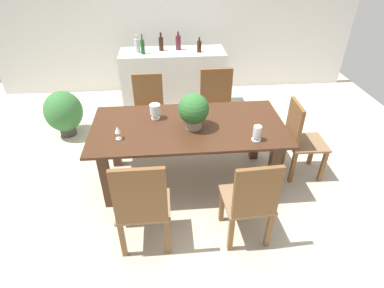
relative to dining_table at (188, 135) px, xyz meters
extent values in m
plane|color=#BCB29E|center=(0.00, 0.14, -0.62)|extent=(7.04, 7.04, 0.00)
cube|color=white|center=(0.00, 2.74, 0.68)|extent=(6.40, 0.10, 2.60)
cube|color=#422616|center=(0.00, 0.00, 0.12)|extent=(2.09, 1.03, 0.03)
cube|color=#422616|center=(-0.89, -0.36, -0.26)|extent=(0.10, 0.10, 0.72)
cube|color=#422616|center=(0.89, -0.36, -0.26)|extent=(0.10, 0.10, 0.72)
cube|color=#422616|center=(-0.89, 0.36, -0.26)|extent=(0.10, 0.10, 0.72)
cube|color=#422616|center=(0.89, 0.36, -0.26)|extent=(0.10, 0.10, 0.72)
cube|color=brown|center=(-0.65, 0.67, -0.41)|extent=(0.04, 0.04, 0.43)
cube|color=brown|center=(-0.29, 0.67, -0.41)|extent=(0.04, 0.04, 0.43)
cube|color=brown|center=(-0.65, 1.05, -0.41)|extent=(0.04, 0.04, 0.43)
cube|color=brown|center=(-0.29, 1.05, -0.41)|extent=(0.04, 0.04, 0.43)
cube|color=olive|center=(-0.47, 0.86, -0.18)|extent=(0.44, 0.46, 0.03)
cube|color=brown|center=(-0.47, 1.07, 0.07)|extent=(0.40, 0.04, 0.48)
cube|color=brown|center=(-0.27, -0.69, -0.41)|extent=(0.04, 0.04, 0.43)
cube|color=brown|center=(-0.67, -0.69, -0.41)|extent=(0.04, 0.04, 0.43)
cube|color=brown|center=(-0.27, -1.03, -0.41)|extent=(0.04, 0.04, 0.43)
cube|color=brown|center=(-0.67, -1.03, -0.41)|extent=(0.04, 0.04, 0.43)
cube|color=olive|center=(-0.47, -0.86, -0.18)|extent=(0.48, 0.42, 0.03)
cube|color=brown|center=(-0.47, -1.05, 0.11)|extent=(0.44, 0.04, 0.56)
cube|color=brown|center=(0.64, -0.67, -0.41)|extent=(0.05, 0.05, 0.43)
cube|color=brown|center=(0.28, -0.69, -0.41)|extent=(0.05, 0.05, 0.43)
cube|color=brown|center=(0.66, -1.03, -0.41)|extent=(0.05, 0.05, 0.43)
cube|color=brown|center=(0.30, -1.05, -0.41)|extent=(0.05, 0.05, 0.43)
cube|color=olive|center=(0.47, -0.86, -0.18)|extent=(0.46, 0.47, 0.03)
cube|color=brown|center=(0.48, -1.06, 0.09)|extent=(0.40, 0.06, 0.51)
cube|color=brown|center=(1.56, -0.17, -0.41)|extent=(0.05, 0.05, 0.43)
cube|color=brown|center=(1.57, 0.16, -0.41)|extent=(0.05, 0.05, 0.43)
cube|color=brown|center=(1.21, -0.16, -0.41)|extent=(0.05, 0.05, 0.43)
cube|color=brown|center=(1.21, 0.17, -0.41)|extent=(0.05, 0.05, 0.43)
cube|color=olive|center=(1.39, 0.00, -0.18)|extent=(0.44, 0.42, 0.03)
cube|color=brown|center=(1.19, 0.01, 0.08)|extent=(0.05, 0.38, 0.50)
cube|color=brown|center=(0.27, 0.69, -0.41)|extent=(0.04, 0.04, 0.43)
cube|color=brown|center=(0.68, 0.69, -0.41)|extent=(0.04, 0.04, 0.43)
cube|color=brown|center=(0.26, 1.03, -0.41)|extent=(0.04, 0.04, 0.43)
cube|color=brown|center=(0.67, 1.04, -0.41)|extent=(0.04, 0.04, 0.43)
cube|color=olive|center=(0.47, 0.86, -0.18)|extent=(0.49, 0.43, 0.03)
cube|color=brown|center=(0.47, 1.05, 0.10)|extent=(0.44, 0.05, 0.53)
cylinder|color=gray|center=(0.05, -0.05, 0.18)|extent=(0.17, 0.17, 0.10)
sphere|color=#2D662D|center=(0.05, -0.05, 0.35)|extent=(0.32, 0.32, 0.32)
sphere|color=#C64C56|center=(0.03, 0.04, 0.38)|extent=(0.04, 0.04, 0.04)
sphere|color=#C64C56|center=(0.10, -0.14, 0.33)|extent=(0.06, 0.06, 0.06)
sphere|color=#C64C56|center=(0.07, -0.14, 0.37)|extent=(0.06, 0.06, 0.06)
cylinder|color=silver|center=(0.66, -0.35, 0.14)|extent=(0.10, 0.10, 0.01)
cylinder|color=silver|center=(0.66, -0.35, 0.16)|extent=(0.03, 0.03, 0.03)
cylinder|color=silver|center=(0.66, -0.35, 0.23)|extent=(0.08, 0.08, 0.12)
cylinder|color=silver|center=(-0.35, 0.18, 0.14)|extent=(0.10, 0.10, 0.01)
cylinder|color=silver|center=(-0.35, 0.18, 0.17)|extent=(0.02, 0.02, 0.05)
cylinder|color=silver|center=(-0.35, 0.18, 0.25)|extent=(0.12, 0.12, 0.11)
cylinder|color=silver|center=(-0.72, -0.21, 0.13)|extent=(0.06, 0.06, 0.00)
cylinder|color=silver|center=(-0.72, -0.21, 0.17)|extent=(0.01, 0.01, 0.07)
cone|color=silver|center=(-0.72, -0.21, 0.24)|extent=(0.06, 0.06, 0.07)
cube|color=silver|center=(-0.10, 1.90, -0.14)|extent=(1.63, 0.57, 0.97)
cylinder|color=black|center=(0.31, 1.82, 0.43)|extent=(0.07, 0.07, 0.17)
cylinder|color=black|center=(0.31, 1.82, 0.54)|extent=(0.02, 0.02, 0.06)
cylinder|color=#194C1E|center=(-0.54, 1.81, 0.45)|extent=(0.06, 0.06, 0.21)
cylinder|color=#194C1E|center=(-0.54, 1.81, 0.60)|extent=(0.02, 0.02, 0.09)
cylinder|color=#511E28|center=(0.00, 1.97, 0.45)|extent=(0.08, 0.08, 0.21)
cylinder|color=#511E28|center=(0.00, 1.97, 0.59)|extent=(0.03, 0.03, 0.06)
cylinder|color=#B2BFB7|center=(-0.63, 1.90, 0.44)|extent=(0.08, 0.08, 0.20)
cylinder|color=#B2BFB7|center=(-0.63, 1.90, 0.58)|extent=(0.03, 0.03, 0.07)
cylinder|color=black|center=(-0.27, 1.96, 0.44)|extent=(0.07, 0.07, 0.20)
cylinder|color=black|center=(-0.27, 1.96, 0.58)|extent=(0.03, 0.03, 0.07)
cylinder|color=#423D38|center=(-1.69, 1.17, -0.54)|extent=(0.23, 0.23, 0.17)
ellipsoid|color=#387538|center=(-1.69, 1.17, -0.24)|extent=(0.53, 0.53, 0.58)
camera|label=1|loc=(-0.21, -2.89, 1.84)|focal=29.02mm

